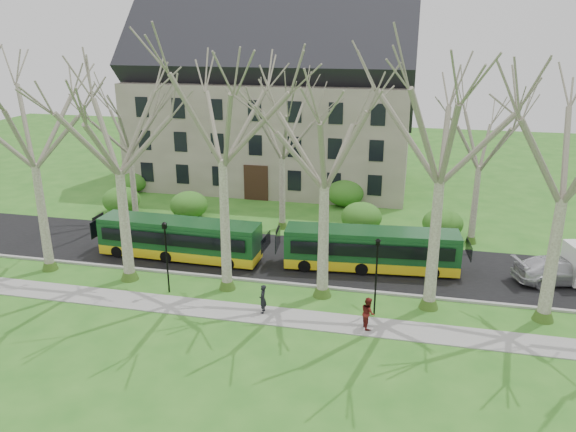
{
  "coord_description": "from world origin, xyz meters",
  "views": [
    {
      "loc": [
        7.37,
        -28.62,
        14.89
      ],
      "look_at": [
        0.29,
        3.0,
        3.89
      ],
      "focal_mm": 35.0,
      "sensor_mm": 36.0,
      "label": 1
    }
  ],
  "objects_px": {
    "bus_follow": "(371,249)",
    "pedestrian_a": "(263,299)",
    "bus_lead": "(180,238)",
    "sedan": "(559,270)",
    "pedestrian_b": "(368,313)"
  },
  "relations": [
    {
      "from": "pedestrian_a",
      "to": "pedestrian_b",
      "type": "xyz_separation_m",
      "value": [
        5.71,
        -0.39,
        0.04
      ]
    },
    {
      "from": "bus_follow",
      "to": "sedan",
      "type": "height_order",
      "value": "bus_follow"
    },
    {
      "from": "bus_lead",
      "to": "sedan",
      "type": "distance_m",
      "value": 24.01
    },
    {
      "from": "bus_follow",
      "to": "sedan",
      "type": "xyz_separation_m",
      "value": [
        11.32,
        0.5,
        -0.57
      ]
    },
    {
      "from": "sedan",
      "to": "pedestrian_a",
      "type": "relative_size",
      "value": 3.36
    },
    {
      "from": "bus_lead",
      "to": "pedestrian_b",
      "type": "relative_size",
      "value": 6.39
    },
    {
      "from": "pedestrian_a",
      "to": "pedestrian_b",
      "type": "relative_size",
      "value": 0.95
    },
    {
      "from": "sedan",
      "to": "pedestrian_a",
      "type": "bearing_deg",
      "value": 97.66
    },
    {
      "from": "bus_lead",
      "to": "pedestrian_b",
      "type": "xyz_separation_m",
      "value": [
        13.13,
        -6.59,
        -0.51
      ]
    },
    {
      "from": "bus_lead",
      "to": "bus_follow",
      "type": "relative_size",
      "value": 1.0
    },
    {
      "from": "bus_follow",
      "to": "pedestrian_b",
      "type": "xyz_separation_m",
      "value": [
        0.49,
        -7.51,
        -0.51
      ]
    },
    {
      "from": "sedan",
      "to": "pedestrian_a",
      "type": "height_order",
      "value": "pedestrian_a"
    },
    {
      "from": "bus_follow",
      "to": "pedestrian_a",
      "type": "xyz_separation_m",
      "value": [
        -5.23,
        -7.12,
        -0.55
      ]
    },
    {
      "from": "bus_lead",
      "to": "sedan",
      "type": "bearing_deg",
      "value": 4.98
    },
    {
      "from": "bus_lead",
      "to": "bus_follow",
      "type": "xyz_separation_m",
      "value": [
        12.65,
        0.91,
        -0.0
      ]
    }
  ]
}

